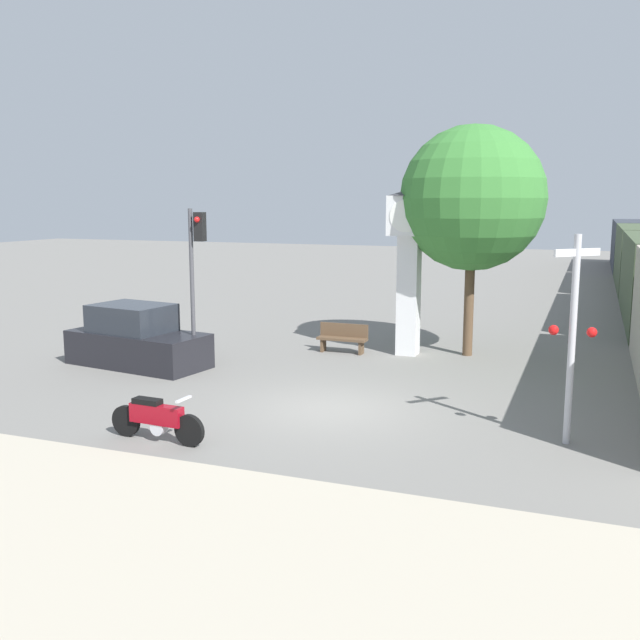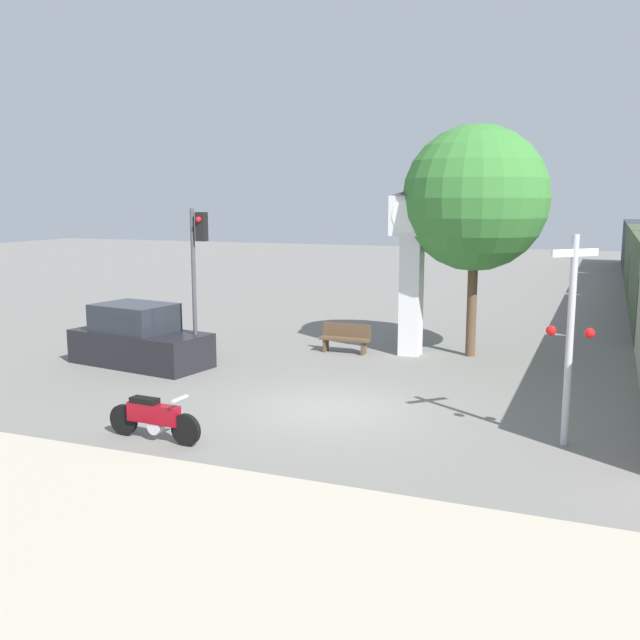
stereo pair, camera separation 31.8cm
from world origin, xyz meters
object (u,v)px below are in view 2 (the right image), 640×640
traffic_light (197,260)px  railroad_crossing_signal (570,333)px  clock_tower (412,246)px  street_tree (475,199)px  bench (345,337)px  parked_car (139,340)px  motorcycle (154,418)px

traffic_light → railroad_crossing_signal: size_ratio=1.10×
clock_tower → street_tree: street_tree is taller
traffic_light → bench: (3.08, 3.70, -2.63)m
clock_tower → street_tree: bearing=16.6°
clock_tower → traffic_light: size_ratio=1.12×
railroad_crossing_signal → parked_car: railroad_crossing_signal is taller
clock_tower → parked_car: size_ratio=1.16×
railroad_crossing_signal → parked_car: 12.44m
motorcycle → street_tree: street_tree is taller
motorcycle → street_tree: bearing=69.8°
street_tree → parked_car: size_ratio=1.59×
bench → traffic_light: bearing=-129.8°
traffic_light → parked_car: 3.08m
street_tree → traffic_light: bearing=-145.6°
motorcycle → railroad_crossing_signal: 8.37m
railroad_crossing_signal → bench: 9.78m
motorcycle → railroad_crossing_signal: size_ratio=0.53×
motorcycle → parked_car: parked_car is taller
motorcycle → parked_car: 7.04m
clock_tower → street_tree: (1.79, 0.53, 1.44)m
railroad_crossing_signal → traffic_light: bearing=164.0°
bench → street_tree: bearing=15.0°
street_tree → bench: street_tree is taller
traffic_light → parked_car: bearing=-174.8°
motorcycle → bench: bearing=88.9°
motorcycle → bench: (0.68, 9.39, 0.03)m
bench → railroad_crossing_signal: bearing=-43.3°
clock_tower → parked_car: clock_tower is taller
motorcycle → clock_tower: 10.64m
railroad_crossing_signal → parked_car: size_ratio=0.94×
bench → parked_car: size_ratio=0.36×
motorcycle → clock_tower: (2.68, 9.87, 2.94)m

